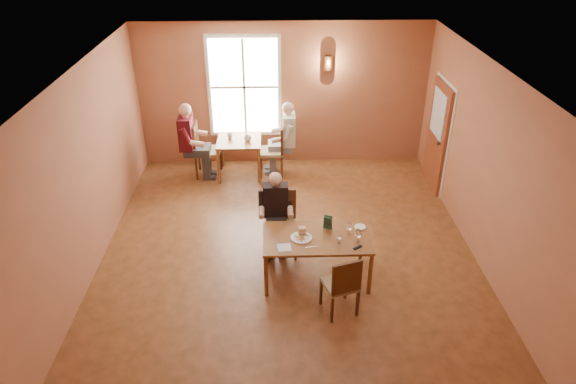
{
  "coord_description": "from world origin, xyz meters",
  "views": [
    {
      "loc": [
        -0.21,
        -6.77,
        4.99
      ],
      "look_at": [
        0.0,
        0.2,
        1.05
      ],
      "focal_mm": 32.0,
      "sensor_mm": 36.0,
      "label": 1
    }
  ],
  "objects_px": {
    "main_table": "(316,257)",
    "chair_diner_main": "(282,225)",
    "diner_white": "(272,141)",
    "diner_main": "(282,220)",
    "diner_maroon": "(206,141)",
    "chair_empty": "(340,283)",
    "chair_diner_white": "(271,150)",
    "second_table": "(240,157)",
    "chair_diner_maroon": "(208,150)"
  },
  "relations": [
    {
      "from": "main_table",
      "to": "chair_diner_main",
      "type": "height_order",
      "value": "chair_diner_main"
    },
    {
      "from": "chair_diner_main",
      "to": "diner_white",
      "type": "bearing_deg",
      "value": -87.27
    },
    {
      "from": "diner_main",
      "to": "diner_maroon",
      "type": "xyz_separation_m",
      "value": [
        -1.49,
        2.84,
        0.13
      ]
    },
    {
      "from": "chair_empty",
      "to": "diner_maroon",
      "type": "distance_m",
      "value": 4.77
    },
    {
      "from": "chair_empty",
      "to": "diner_white",
      "type": "relative_size",
      "value": 0.64
    },
    {
      "from": "chair_diner_white",
      "to": "chair_diner_main",
      "type": "bearing_deg",
      "value": -176.65
    },
    {
      "from": "chair_diner_main",
      "to": "main_table",
      "type": "bearing_deg",
      "value": 127.57
    },
    {
      "from": "main_table",
      "to": "chair_empty",
      "type": "height_order",
      "value": "chair_empty"
    },
    {
      "from": "chair_diner_main",
      "to": "chair_empty",
      "type": "xyz_separation_m",
      "value": [
        0.77,
        -1.38,
        -0.05
      ]
    },
    {
      "from": "chair_diner_main",
      "to": "second_table",
      "type": "xyz_separation_m",
      "value": [
        -0.81,
        2.81,
        -0.14
      ]
    },
    {
      "from": "chair_diner_white",
      "to": "chair_diner_maroon",
      "type": "bearing_deg",
      "value": 90.0
    },
    {
      "from": "chair_empty",
      "to": "second_table",
      "type": "xyz_separation_m",
      "value": [
        -1.58,
        4.19,
        -0.08
      ]
    },
    {
      "from": "chair_diner_main",
      "to": "chair_diner_maroon",
      "type": "xyz_separation_m",
      "value": [
        -1.46,
        2.81,
        0.04
      ]
    },
    {
      "from": "chair_diner_main",
      "to": "second_table",
      "type": "relative_size",
      "value": 1.19
    },
    {
      "from": "chair_diner_main",
      "to": "chair_diner_white",
      "type": "bearing_deg",
      "value": -86.65
    },
    {
      "from": "diner_white",
      "to": "diner_main",
      "type": "bearing_deg",
      "value": -177.29
    },
    {
      "from": "chair_empty",
      "to": "diner_maroon",
      "type": "relative_size",
      "value": 0.62
    },
    {
      "from": "chair_diner_main",
      "to": "diner_maroon",
      "type": "xyz_separation_m",
      "value": [
        -1.49,
        2.81,
        0.24
      ]
    },
    {
      "from": "second_table",
      "to": "diner_white",
      "type": "relative_size",
      "value": 0.6
    },
    {
      "from": "chair_diner_main",
      "to": "diner_white",
      "type": "distance_m",
      "value": 2.82
    },
    {
      "from": "diner_white",
      "to": "diner_maroon",
      "type": "relative_size",
      "value": 0.96
    },
    {
      "from": "chair_diner_main",
      "to": "chair_diner_white",
      "type": "xyz_separation_m",
      "value": [
        -0.16,
        2.81,
        0.01
      ]
    },
    {
      "from": "second_table",
      "to": "chair_diner_white",
      "type": "height_order",
      "value": "chair_diner_white"
    },
    {
      "from": "chair_empty",
      "to": "diner_maroon",
      "type": "height_order",
      "value": "diner_maroon"
    },
    {
      "from": "chair_empty",
      "to": "diner_maroon",
      "type": "bearing_deg",
      "value": 100.22
    },
    {
      "from": "chair_diner_main",
      "to": "chair_diner_white",
      "type": "height_order",
      "value": "chair_diner_white"
    },
    {
      "from": "diner_maroon",
      "to": "diner_white",
      "type": "bearing_deg",
      "value": 90.0
    },
    {
      "from": "chair_diner_main",
      "to": "chair_diner_maroon",
      "type": "distance_m",
      "value": 3.17
    },
    {
      "from": "main_table",
      "to": "diner_maroon",
      "type": "xyz_separation_m",
      "value": [
        -1.99,
        3.46,
        0.4
      ]
    },
    {
      "from": "main_table",
      "to": "chair_diner_main",
      "type": "bearing_deg",
      "value": 127.57
    },
    {
      "from": "main_table",
      "to": "chair_diner_main",
      "type": "distance_m",
      "value": 0.84
    },
    {
      "from": "chair_empty",
      "to": "chair_diner_white",
      "type": "relative_size",
      "value": 0.88
    },
    {
      "from": "chair_diner_main",
      "to": "chair_empty",
      "type": "relative_size",
      "value": 1.11
    },
    {
      "from": "chair_empty",
      "to": "chair_diner_white",
      "type": "bearing_deg",
      "value": 84.4
    },
    {
      "from": "diner_main",
      "to": "diner_white",
      "type": "bearing_deg",
      "value": -87.29
    },
    {
      "from": "diner_main",
      "to": "main_table",
      "type": "bearing_deg",
      "value": 128.88
    },
    {
      "from": "chair_empty",
      "to": "diner_white",
      "type": "distance_m",
      "value": 4.3
    },
    {
      "from": "diner_white",
      "to": "chair_diner_maroon",
      "type": "height_order",
      "value": "diner_white"
    },
    {
      "from": "main_table",
      "to": "chair_diner_white",
      "type": "bearing_deg",
      "value": 100.87
    },
    {
      "from": "main_table",
      "to": "chair_empty",
      "type": "relative_size",
      "value": 1.65
    },
    {
      "from": "chair_diner_main",
      "to": "diner_main",
      "type": "distance_m",
      "value": 0.12
    },
    {
      "from": "second_table",
      "to": "chair_diner_maroon",
      "type": "bearing_deg",
      "value": 180.0
    },
    {
      "from": "chair_diner_main",
      "to": "chair_empty",
      "type": "bearing_deg",
      "value": 118.94
    },
    {
      "from": "diner_main",
      "to": "chair_diner_maroon",
      "type": "relative_size",
      "value": 1.14
    },
    {
      "from": "chair_empty",
      "to": "chair_diner_main",
      "type": "bearing_deg",
      "value": 100.84
    },
    {
      "from": "chair_diner_white",
      "to": "diner_white",
      "type": "xyz_separation_m",
      "value": [
        0.03,
        0.0,
        0.2
      ]
    },
    {
      "from": "chair_diner_main",
      "to": "chair_diner_maroon",
      "type": "relative_size",
      "value": 0.93
    },
    {
      "from": "main_table",
      "to": "second_table",
      "type": "distance_m",
      "value": 3.7
    },
    {
      "from": "main_table",
      "to": "chair_diner_white",
      "type": "xyz_separation_m",
      "value": [
        -0.66,
        3.46,
        0.17
      ]
    },
    {
      "from": "chair_diner_maroon",
      "to": "diner_main",
      "type": "bearing_deg",
      "value": 27.28
    }
  ]
}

